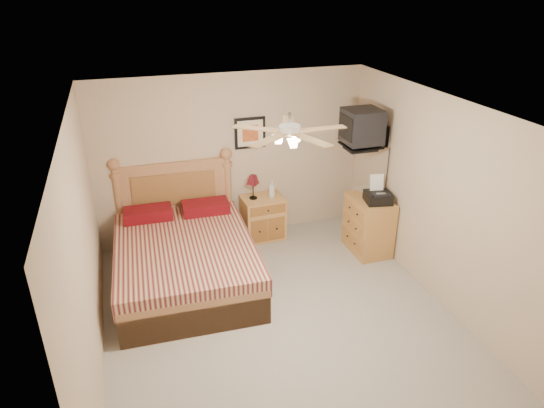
# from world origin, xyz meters

# --- Properties ---
(floor) EXTENTS (4.50, 4.50, 0.00)m
(floor) POSITION_xyz_m (0.00, 0.00, 0.00)
(floor) COLOR gray
(floor) RESTS_ON ground
(ceiling) EXTENTS (4.00, 4.50, 0.04)m
(ceiling) POSITION_xyz_m (0.00, 0.00, 2.50)
(ceiling) COLOR white
(ceiling) RESTS_ON ground
(wall_back) EXTENTS (4.00, 0.04, 2.50)m
(wall_back) POSITION_xyz_m (0.00, 2.25, 1.25)
(wall_back) COLOR tan
(wall_back) RESTS_ON ground
(wall_front) EXTENTS (4.00, 0.04, 2.50)m
(wall_front) POSITION_xyz_m (0.00, -2.25, 1.25)
(wall_front) COLOR tan
(wall_front) RESTS_ON ground
(wall_left) EXTENTS (0.04, 4.50, 2.50)m
(wall_left) POSITION_xyz_m (-2.00, 0.00, 1.25)
(wall_left) COLOR tan
(wall_left) RESTS_ON ground
(wall_right) EXTENTS (0.04, 4.50, 2.50)m
(wall_right) POSITION_xyz_m (2.00, 0.00, 1.25)
(wall_right) COLOR tan
(wall_right) RESTS_ON ground
(bed) EXTENTS (1.79, 2.29, 1.44)m
(bed) POSITION_xyz_m (-0.93, 1.12, 0.72)
(bed) COLOR #A66E43
(bed) RESTS_ON ground
(nightstand) EXTENTS (0.63, 0.49, 0.67)m
(nightstand) POSITION_xyz_m (0.39, 2.00, 0.33)
(nightstand) COLOR #B98241
(nightstand) RESTS_ON ground
(table_lamp) EXTENTS (0.21, 0.21, 0.37)m
(table_lamp) POSITION_xyz_m (0.25, 2.03, 0.85)
(table_lamp) COLOR maroon
(table_lamp) RESTS_ON nightstand
(lotion_bottle) EXTENTS (0.11, 0.11, 0.27)m
(lotion_bottle) POSITION_xyz_m (0.52, 1.98, 0.80)
(lotion_bottle) COLOR silver
(lotion_bottle) RESTS_ON nightstand
(framed_picture) EXTENTS (0.46, 0.04, 0.46)m
(framed_picture) POSITION_xyz_m (0.27, 2.23, 1.62)
(framed_picture) COLOR black
(framed_picture) RESTS_ON wall_back
(dresser) EXTENTS (0.49, 0.70, 0.83)m
(dresser) POSITION_xyz_m (1.73, 1.15, 0.42)
(dresser) COLOR olive
(dresser) RESTS_ON ground
(fax_machine) EXTENTS (0.41, 0.43, 0.37)m
(fax_machine) POSITION_xyz_m (1.77, 1.03, 1.01)
(fax_machine) COLOR black
(fax_machine) RESTS_ON dresser
(magazine_lower) EXTENTS (0.27, 0.33, 0.03)m
(magazine_lower) POSITION_xyz_m (1.69, 1.39, 0.84)
(magazine_lower) COLOR tan
(magazine_lower) RESTS_ON dresser
(magazine_upper) EXTENTS (0.25, 0.32, 0.02)m
(magazine_upper) POSITION_xyz_m (1.71, 1.39, 0.87)
(magazine_upper) COLOR tan
(magazine_upper) RESTS_ON magazine_lower
(wall_tv) EXTENTS (0.56, 0.46, 0.58)m
(wall_tv) POSITION_xyz_m (1.75, 1.34, 1.81)
(wall_tv) COLOR black
(wall_tv) RESTS_ON wall_right
(ceiling_fan) EXTENTS (1.14, 1.14, 0.28)m
(ceiling_fan) POSITION_xyz_m (0.00, -0.20, 2.36)
(ceiling_fan) COLOR white
(ceiling_fan) RESTS_ON ceiling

